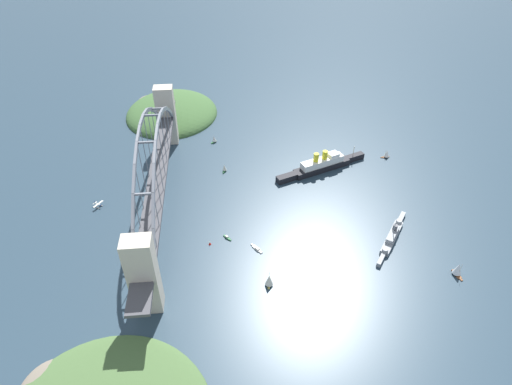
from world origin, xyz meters
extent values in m
plane|color=#283D4C|center=(0.00, 0.00, 0.00)|extent=(1400.00, 1400.00, 0.00)
cube|color=beige|center=(-104.57, 0.00, 30.21)|extent=(13.28, 18.15, 60.42)
cube|color=beige|center=(104.57, 0.00, 30.21)|extent=(13.28, 18.15, 60.42)
cube|color=#47474C|center=(0.00, 0.00, 30.33)|extent=(195.87, 14.45, 2.40)
cube|color=#47474C|center=(-123.21, 0.00, 30.33)|extent=(24.00, 14.45, 2.40)
cube|color=#47474C|center=(123.21, 0.00, 30.33)|extent=(24.00, 14.45, 2.40)
cube|color=slate|center=(-91.13, -6.50, 38.70)|extent=(22.29, 1.80, 19.22)
cube|color=slate|center=(-70.88, -6.50, 53.60)|extent=(21.98, 1.80, 15.72)
cube|color=slate|center=(-50.63, -6.50, 64.77)|extent=(21.59, 1.80, 12.22)
cube|color=slate|center=(-30.38, -6.50, 72.22)|extent=(21.10, 1.80, 8.67)
cube|color=slate|center=(-10.13, -6.50, 75.94)|extent=(20.54, 1.80, 5.05)
cube|color=slate|center=(10.13, -6.50, 75.94)|extent=(20.54, 1.80, 5.05)
cube|color=slate|center=(30.38, -6.50, 72.22)|extent=(21.10, 1.80, 8.67)
cube|color=slate|center=(50.63, -6.50, 64.77)|extent=(21.59, 1.80, 12.22)
cube|color=slate|center=(70.88, -6.50, 53.60)|extent=(21.98, 1.80, 15.72)
cube|color=slate|center=(91.13, -6.50, 38.70)|extent=(22.29, 1.80, 19.22)
cube|color=slate|center=(-91.13, 6.50, 38.70)|extent=(22.29, 1.80, 19.22)
cube|color=slate|center=(-70.88, 6.50, 53.60)|extent=(21.98, 1.80, 15.72)
cube|color=slate|center=(-50.63, 6.50, 64.77)|extent=(21.59, 1.80, 12.22)
cube|color=slate|center=(-30.38, 6.50, 72.22)|extent=(21.10, 1.80, 8.67)
cube|color=slate|center=(-10.13, 6.50, 75.94)|extent=(20.54, 1.80, 5.05)
cube|color=slate|center=(10.13, 6.50, 75.94)|extent=(20.54, 1.80, 5.05)
cube|color=slate|center=(30.38, 6.50, 72.22)|extent=(21.10, 1.80, 8.67)
cube|color=slate|center=(50.63, 6.50, 64.77)|extent=(21.59, 1.80, 12.22)
cube|color=slate|center=(70.88, 6.50, 53.60)|extent=(21.98, 1.80, 15.72)
cube|color=slate|center=(91.13, 6.50, 38.70)|extent=(22.29, 1.80, 19.22)
cube|color=slate|center=(-101.25, 0.00, 30.33)|extent=(1.40, 13.00, 1.40)
cube|color=slate|center=(-60.75, 0.00, 60.12)|extent=(1.40, 13.00, 1.40)
cube|color=slate|center=(-20.25, 0.00, 75.01)|extent=(1.40, 13.00, 1.40)
cube|color=slate|center=(20.25, 0.00, 75.01)|extent=(1.40, 13.00, 1.40)
cube|color=slate|center=(60.75, 0.00, 60.12)|extent=(1.40, 13.00, 1.40)
cube|color=slate|center=(101.25, 0.00, 30.33)|extent=(1.40, 13.00, 1.40)
cylinder|color=slate|center=(-81.00, -6.50, 39.30)|extent=(0.56, 0.56, 15.56)
cylinder|color=slate|center=(-81.00, 6.50, 39.30)|extent=(0.56, 0.56, 15.56)
cylinder|color=slate|center=(-60.75, -6.50, 45.82)|extent=(0.56, 0.56, 28.59)
cylinder|color=slate|center=(-60.75, 6.50, 45.82)|extent=(0.56, 0.56, 28.59)
cylinder|color=slate|center=(-40.50, -6.50, 50.48)|extent=(0.56, 0.56, 37.90)
cylinder|color=slate|center=(-40.50, 6.50, 50.48)|extent=(0.56, 0.56, 37.90)
cylinder|color=slate|center=(-20.25, -6.50, 53.27)|extent=(0.56, 0.56, 43.49)
cylinder|color=slate|center=(-20.25, 6.50, 53.27)|extent=(0.56, 0.56, 43.49)
cylinder|color=slate|center=(0.00, -6.50, 54.20)|extent=(0.56, 0.56, 45.35)
cylinder|color=slate|center=(0.00, 6.50, 54.20)|extent=(0.56, 0.56, 45.35)
cylinder|color=slate|center=(20.25, -6.50, 53.27)|extent=(0.56, 0.56, 43.49)
cylinder|color=slate|center=(20.25, 6.50, 53.27)|extent=(0.56, 0.56, 43.49)
cylinder|color=slate|center=(40.50, -6.50, 50.48)|extent=(0.56, 0.56, 37.90)
cylinder|color=slate|center=(40.50, 6.50, 50.48)|extent=(0.56, 0.56, 37.90)
cylinder|color=slate|center=(60.75, -6.50, 45.82)|extent=(0.56, 0.56, 28.59)
cylinder|color=slate|center=(60.75, 6.50, 45.82)|extent=(0.56, 0.56, 28.59)
cylinder|color=slate|center=(81.00, -6.50, 39.30)|extent=(0.56, 0.56, 15.56)
cylinder|color=slate|center=(81.00, 6.50, 39.30)|extent=(0.56, 0.56, 15.56)
ellipsoid|color=#3D6033|center=(-165.23, -1.46, 0.00)|extent=(116.78, 103.52, 29.84)
ellipsoid|color=#756B5B|center=(-191.51, -29.92, 0.00)|extent=(40.87, 31.05, 16.41)
cube|color=black|center=(-39.18, 146.23, 2.92)|extent=(30.95, 57.29, 5.83)
cube|color=black|center=(-53.09, 181.80, 2.92)|extent=(12.50, 19.95, 5.83)
cube|color=black|center=(-25.27, 110.67, 2.92)|extent=(13.61, 20.39, 5.83)
cube|color=white|center=(-39.18, 146.23, 9.02)|extent=(24.22, 43.36, 6.38)
cube|color=white|center=(-43.48, 157.23, 13.81)|extent=(11.01, 11.76, 3.20)
cylinder|color=yellow|center=(-39.96, 148.23, 16.25)|extent=(4.87, 4.87, 8.07)
cylinder|color=yellow|center=(-36.44, 139.23, 16.25)|extent=(4.87, 4.87, 8.07)
cylinder|color=tan|center=(-52.22, 179.57, 10.83)|extent=(0.50, 0.50, 10.00)
cube|color=gray|center=(58.41, 180.56, 1.75)|extent=(36.37, 28.70, 3.50)
cube|color=gray|center=(80.11, 164.97, 1.75)|extent=(12.57, 10.19, 3.50)
cube|color=gray|center=(36.71, 196.16, 1.75)|extent=(12.91, 10.67, 3.50)
cube|color=gray|center=(58.41, 180.56, 5.39)|extent=(19.33, 15.95, 3.77)
cylinder|color=gray|center=(73.33, 169.84, 4.60)|extent=(4.58, 4.58, 2.20)
cylinder|color=gray|center=(43.49, 191.28, 4.60)|extent=(4.58, 4.58, 2.20)
cylinder|color=gray|center=(58.41, 180.56, 12.27)|extent=(0.60, 0.60, 10.00)
cylinder|color=#4C4C51|center=(55.16, 182.90, 9.47)|extent=(3.60, 3.60, 4.40)
cylinder|color=#B7B7B2|center=(-5.16, -53.27, 0.45)|extent=(4.35, 5.65, 0.90)
cylinder|color=#B7B7B2|center=(-2.08, -55.44, 0.45)|extent=(4.35, 5.65, 0.90)
cylinder|color=navy|center=(-5.16, -53.27, 1.40)|extent=(0.14, 0.14, 1.00)
cylinder|color=navy|center=(-2.08, -55.44, 1.40)|extent=(0.14, 0.14, 1.00)
ellipsoid|color=beige|center=(-3.62, -54.35, 2.52)|extent=(5.04, 6.45, 1.23)
cylinder|color=navy|center=(-1.80, -51.77, 2.52)|extent=(1.41, 1.32, 1.16)
cube|color=beige|center=(-3.11, -53.64, 3.04)|extent=(9.75, 7.56, 0.20)
cube|color=beige|center=(-5.40, -56.88, 2.64)|extent=(3.96, 3.24, 0.12)
cube|color=navy|center=(-5.40, -56.88, 3.88)|extent=(0.73, 0.97, 1.50)
cube|color=brown|center=(-54.16, 213.21, 0.38)|extent=(2.71, 5.57, 0.77)
cube|color=brown|center=(-53.77, 209.65, 0.38)|extent=(1.15, 1.88, 0.77)
cube|color=brown|center=(-54.55, 216.77, 0.38)|extent=(1.34, 1.91, 0.77)
cylinder|color=tan|center=(-54.11, 212.77, 4.88)|extent=(0.16, 0.16, 8.23)
cone|color=white|center=(-54.28, 214.33, 4.47)|extent=(5.43, 5.43, 6.58)
cube|color=gold|center=(93.38, 80.75, 0.46)|extent=(6.48, 3.76, 0.91)
cube|color=gold|center=(89.40, 81.54, 0.46)|extent=(2.22, 1.55, 0.91)
cube|color=gold|center=(97.36, 79.96, 0.46)|extent=(2.27, 1.78, 0.91)
cylinder|color=tan|center=(92.88, 80.85, 6.10)|extent=(0.16, 0.16, 10.37)
cone|color=silver|center=(94.62, 80.51, 5.58)|extent=(6.56, 6.56, 8.30)
cube|color=brown|center=(98.52, 214.74, 0.40)|extent=(7.02, 4.53, 0.79)
cube|color=brown|center=(102.73, 215.69, 0.40)|extent=(2.42, 1.87, 0.79)
cube|color=brown|center=(94.31, 213.79, 0.40)|extent=(2.49, 2.15, 0.79)
cylinder|color=tan|center=(99.05, 214.86, 6.54)|extent=(0.16, 0.16, 11.49)
cone|color=white|center=(97.20, 214.45, 5.96)|extent=(7.10, 7.10, 9.19)
cube|color=silver|center=(58.92, 75.07, 0.44)|extent=(7.74, 6.45, 0.89)
cube|color=silver|center=(54.76, 72.25, 0.44)|extent=(2.91, 2.63, 0.89)
cube|color=silver|center=(63.07, 77.88, 0.44)|extent=(3.07, 2.88, 0.89)
cube|color=beige|center=(59.69, 75.60, 1.38)|extent=(4.32, 3.89, 0.99)
cube|color=#2D6B3D|center=(45.45, 53.56, 0.51)|extent=(4.97, 4.55, 1.02)
cube|color=#2D6B3D|center=(47.98, 55.63, 0.51)|extent=(1.91, 1.83, 1.02)
cube|color=#2D6B3D|center=(42.93, 51.48, 0.51)|extent=(2.04, 1.99, 1.02)
cube|color=beige|center=(44.98, 53.17, 1.53)|extent=(2.84, 2.71, 1.01)
cube|color=#2D6B3D|center=(-98.22, 45.35, 0.45)|extent=(4.81, 4.86, 0.89)
cube|color=#2D6B3D|center=(-96.03, 43.10, 0.45)|extent=(1.78, 1.79, 0.89)
cube|color=#2D6B3D|center=(-100.41, 47.61, 0.45)|extent=(1.92, 1.93, 0.89)
cylinder|color=tan|center=(-97.95, 45.07, 4.44)|extent=(0.16, 0.16, 7.09)
cone|color=white|center=(-98.91, 46.06, 4.09)|extent=(6.11, 6.11, 5.67)
cube|color=#2D6B3D|center=(-44.81, 54.40, 0.52)|extent=(4.74, 3.47, 1.03)
cube|color=#2D6B3D|center=(-42.15, 53.34, 0.52)|extent=(1.67, 1.38, 1.03)
cube|color=#2D6B3D|center=(-47.47, 55.47, 0.52)|extent=(1.73, 1.54, 1.03)
cylinder|color=tan|center=(-44.47, 54.27, 4.36)|extent=(0.16, 0.16, 6.65)
cone|color=silver|center=(-45.64, 54.73, 4.02)|extent=(5.12, 5.12, 5.32)
cone|color=red|center=(50.90, 39.91, 1.10)|extent=(2.20, 2.20, 2.20)
sphere|color=#F2E566|center=(50.90, 39.91, 2.50)|extent=(0.50, 0.50, 0.50)
camera|label=1|loc=(289.97, 53.11, 236.69)|focal=30.41mm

